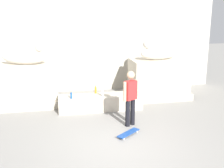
{
  "coord_description": "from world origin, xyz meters",
  "views": [
    {
      "loc": [
        -1.46,
        -6.43,
        3.43
      ],
      "look_at": [
        0.26,
        2.27,
        1.1
      ],
      "focal_mm": 46.53,
      "sensor_mm": 36.0,
      "label": 1
    }
  ],
  "objects": [
    {
      "name": "stair_step",
      "position": [
        0.0,
        3.52,
        0.14
      ],
      "size": [
        7.23,
        0.5,
        0.27
      ],
      "primitive_type": "cube",
      "color": "#A9A08F",
      "rests_on": "ground_plane"
    },
    {
      "name": "facade_wall",
      "position": [
        0.0,
        5.84,
        2.56
      ],
      "size": [
        10.72,
        0.6,
        5.12
      ],
      "primitive_type": "cube",
      "color": "#B5AFA0",
      "rests_on": "ground_plane"
    },
    {
      "name": "bottle_orange",
      "position": [
        -0.11,
        3.37,
        0.61
      ],
      "size": [
        0.07,
        0.07,
        0.29
      ],
      "color": "orange",
      "rests_on": "ledge_block"
    },
    {
      "name": "statue_reclining_left",
      "position": [
        -2.49,
        4.18,
        1.76
      ],
      "size": [
        1.68,
        0.89,
        0.78
      ],
      "rotation": [
        0.0,
        0.0,
        -0.21
      ],
      "color": "beige",
      "rests_on": "pedestal_left"
    },
    {
      "name": "bottle_brown",
      "position": [
        1.25,
        3.23,
        0.63
      ],
      "size": [
        0.06,
        0.06,
        0.32
      ],
      "color": "#593314",
      "rests_on": "ledge_block"
    },
    {
      "name": "statue_reclining_right",
      "position": [
        2.49,
        4.18,
        1.76
      ],
      "size": [
        1.67,
        0.82,
        0.78
      ],
      "rotation": [
        0.0,
        0.0,
        3.31
      ],
      "color": "beige",
      "rests_on": "pedestal_right"
    },
    {
      "name": "bottle_clear",
      "position": [
        0.07,
        2.96,
        0.63
      ],
      "size": [
        0.07,
        0.07,
        0.32
      ],
      "color": "silver",
      "rests_on": "ledge_block"
    },
    {
      "name": "pedestal_right",
      "position": [
        2.52,
        4.19,
        0.74
      ],
      "size": [
        2.18,
        1.29,
        1.48
      ],
      "primitive_type": "cube",
      "color": "beige",
      "rests_on": "ground_plane"
    },
    {
      "name": "bottle_blue",
      "position": [
        -1.0,
        2.9,
        0.6
      ],
      "size": [
        0.06,
        0.06,
        0.26
      ],
      "color": "#194C99",
      "rests_on": "ledge_block"
    },
    {
      "name": "skater",
      "position": [
        0.66,
        1.46,
        0.92
      ],
      "size": [
        0.49,
        0.35,
        1.67
      ],
      "rotation": [
        0.0,
        0.0,
        0.49
      ],
      "color": "black",
      "rests_on": "ground_plane"
    },
    {
      "name": "ground_plane",
      "position": [
        0.0,
        0.0,
        0.0
      ],
      "size": [
        40.0,
        40.0,
        0.0
      ],
      "primitive_type": "plane",
      "color": "gray"
    },
    {
      "name": "skateboard",
      "position": [
        0.43,
        0.78,
        0.06
      ],
      "size": [
        0.75,
        0.66,
        0.08
      ],
      "rotation": [
        0.0,
        0.0,
        0.68
      ],
      "color": "navy",
      "rests_on": "ground_plane"
    },
    {
      "name": "ledge_block",
      "position": [
        0.0,
        3.07,
        0.25
      ],
      "size": [
        2.87,
        0.78,
        0.5
      ],
      "primitive_type": "cube",
      "color": "beige",
      "rests_on": "ground_plane"
    },
    {
      "name": "pedestal_left",
      "position": [
        -2.52,
        4.19,
        0.74
      ],
      "size": [
        2.18,
        1.29,
        1.48
      ],
      "primitive_type": "cube",
      "color": "beige",
      "rests_on": "ground_plane"
    }
  ]
}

